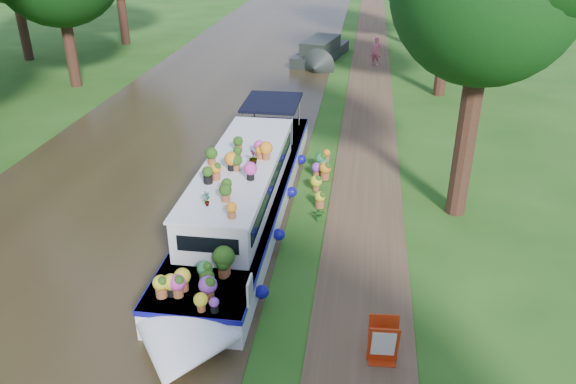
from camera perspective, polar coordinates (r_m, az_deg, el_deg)
The scene contains 8 objects.
ground at distance 14.43m, azimuth 2.91°, elevation -6.71°, with size 100.00×100.00×0.00m, color #204D13.
canal_water at distance 15.98m, azimuth -19.11°, elevation -4.68°, with size 10.00×100.00×0.02m, color #2E2514.
towpath at distance 14.39m, azimuth 7.71°, elevation -6.97°, with size 2.20×100.00×0.03m, color #4C3623.
plant_boat at distance 15.64m, azimuth -4.71°, elevation -0.34°, with size 2.29×13.52×2.26m.
second_boat at distance 34.03m, azimuth 3.33°, elevation 14.02°, with size 3.09×6.94×1.28m.
sandwich_board at distance 11.37m, azimuth 9.63°, elevation -14.89°, with size 0.60×0.49×0.94m.
pedestrian_pink at distance 33.12m, azimuth 8.93°, elevation 13.93°, with size 0.57×0.38×1.57m, color #DD5B77.
verge_plant at distance 16.02m, azimuth 3.17°, elevation -2.28°, with size 0.34×0.29×0.37m, color #255D1B.
Camera 1 is at (0.95, -12.02, 7.92)m, focal length 35.00 mm.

